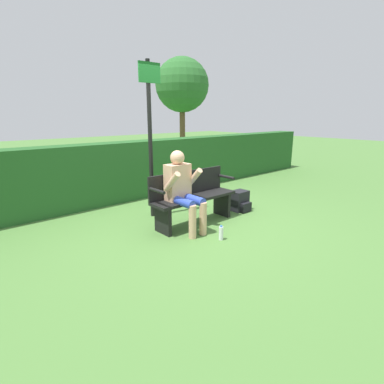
# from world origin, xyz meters

# --- Properties ---
(ground_plane) EXTENTS (40.00, 40.00, 0.00)m
(ground_plane) POSITION_xyz_m (0.00, 0.00, 0.00)
(ground_plane) COLOR #4C7A38
(hedge_back) EXTENTS (12.00, 0.51, 1.20)m
(hedge_back) POSITION_xyz_m (0.00, 2.09, 0.60)
(hedge_back) COLOR #235623
(hedge_back) RESTS_ON ground
(park_bench) EXTENTS (1.53, 0.40, 0.86)m
(park_bench) POSITION_xyz_m (0.00, 0.06, 0.45)
(park_bench) COLOR black
(park_bench) RESTS_ON ground
(person_seated) EXTENTS (0.51, 0.63, 1.23)m
(person_seated) POSITION_xyz_m (-0.32, -0.07, 0.68)
(person_seated) COLOR #DBA884
(person_seated) RESTS_ON ground
(backpack) EXTENTS (0.32, 0.33, 0.37)m
(backpack) POSITION_xyz_m (1.10, -0.04, 0.18)
(backpack) COLOR black
(backpack) RESTS_ON ground
(water_bottle) EXTENTS (0.06, 0.06, 0.22)m
(water_bottle) POSITION_xyz_m (-0.16, -0.74, 0.10)
(water_bottle) COLOR white
(water_bottle) RESTS_ON ground
(signpost) EXTENTS (0.40, 0.09, 2.59)m
(signpost) POSITION_xyz_m (-0.30, 0.78, 1.50)
(signpost) COLOR black
(signpost) RESTS_ON ground
(tree) EXTENTS (1.99, 1.99, 3.80)m
(tree) POSITION_xyz_m (4.38, 5.62, 2.78)
(tree) COLOR brown
(tree) RESTS_ON ground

